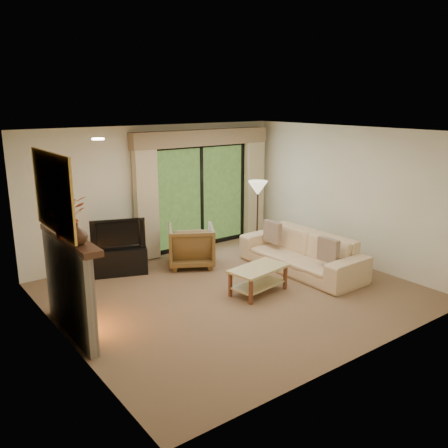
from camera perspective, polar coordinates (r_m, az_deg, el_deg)
floor at (r=7.87m, az=1.32°, el=-8.22°), size 5.50×5.50×0.00m
ceiling at (r=7.25m, az=1.44°, el=11.04°), size 5.50×5.50×0.00m
wall_back at (r=9.50m, az=-7.95°, el=3.89°), size 5.00×0.00×5.00m
wall_front at (r=5.77m, az=16.86°, el=-3.78°), size 5.00×0.00×5.00m
wall_left at (r=6.21m, az=-19.08°, el=-2.65°), size 0.00×5.00×5.00m
wall_right at (r=9.36m, az=14.79°, el=3.37°), size 0.00×5.00×5.00m
fireplace at (r=6.63m, az=-18.18°, el=-7.13°), size 0.24×1.70×1.37m
mirror at (r=6.26m, az=-19.84°, el=3.55°), size 0.07×1.45×1.02m
sliding_door at (r=10.01m, az=-2.75°, el=3.40°), size 2.26×0.10×2.16m
curtain_left at (r=9.22m, az=-9.36°, el=2.87°), size 0.45×0.18×2.35m
curtain_right at (r=10.70m, az=3.60°, el=4.68°), size 0.45×0.18×2.35m
cornice at (r=9.77m, az=-2.54°, el=10.35°), size 3.20×0.24×0.32m
media_console at (r=8.81m, az=-12.49°, el=-4.31°), size 1.07×0.76×0.49m
tv at (r=8.66m, az=-12.68°, el=-1.06°), size 0.94×0.45×0.55m
armchair at (r=8.99m, az=-3.97°, el=-2.60°), size 1.16×1.17×0.79m
sofa at (r=8.81m, az=9.28°, el=-3.38°), size 0.98×2.45×0.71m
pillow_near at (r=8.23m, az=12.44°, el=-3.08°), size 0.11×0.41×0.41m
pillow_far at (r=9.17m, az=5.85°, el=-0.96°), size 0.11×0.42×0.41m
coffee_table at (r=7.79m, az=4.15°, el=-6.74°), size 1.05×0.68×0.44m
floor_lamp at (r=9.73m, az=4.03°, el=0.87°), size 0.40×0.40×1.48m
vase at (r=5.98m, az=-17.26°, el=-1.16°), size 0.29×0.29×0.26m
branches at (r=6.27m, az=-18.46°, el=0.76°), size 0.57×0.53×0.53m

